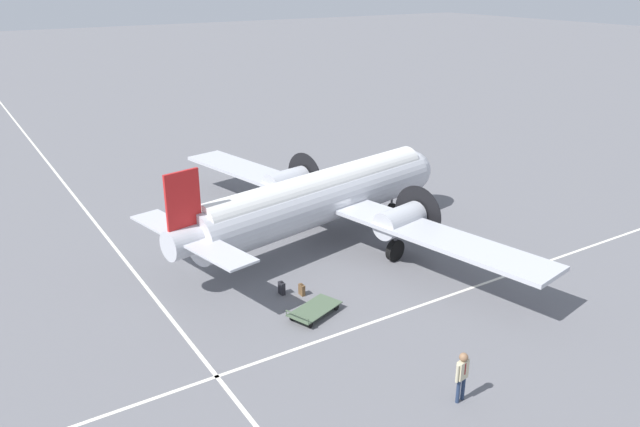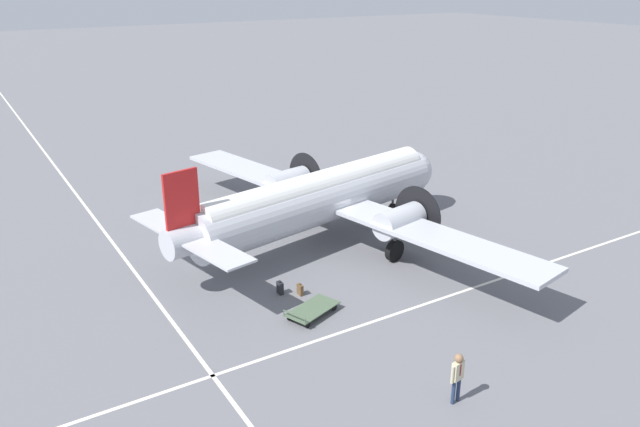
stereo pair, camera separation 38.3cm
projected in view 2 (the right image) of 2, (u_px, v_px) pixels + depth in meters
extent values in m
plane|color=slate|center=(320.00, 242.00, 32.85)|extent=(300.00, 300.00, 0.00)
cube|color=silver|center=(145.00, 285.00, 28.28)|extent=(120.00, 0.16, 0.01)
cube|color=silver|center=(418.00, 306.00, 26.49)|extent=(0.16, 120.00, 0.01)
cylinder|color=silver|center=(320.00, 200.00, 32.01)|extent=(5.37, 15.06, 2.47)
cylinder|color=white|center=(320.00, 188.00, 31.77)|extent=(4.51, 14.20, 1.73)
sphere|color=silver|center=(412.00, 171.00, 36.75)|extent=(2.34, 2.34, 2.34)
cylinder|color=silver|center=(196.00, 237.00, 27.23)|extent=(1.91, 3.11, 1.36)
cube|color=red|center=(182.00, 203.00, 26.27)|extent=(0.46, 1.63, 2.83)
cube|color=silver|center=(189.00, 237.00, 26.96)|extent=(8.01, 2.99, 0.10)
cube|color=silver|center=(335.00, 201.00, 32.82)|extent=(24.60, 7.21, 0.20)
cylinder|color=silver|center=(287.00, 181.00, 35.82)|extent=(1.83, 2.76, 1.36)
cylinder|color=black|center=(305.00, 176.00, 36.71)|extent=(2.80, 0.61, 2.85)
sphere|color=black|center=(307.00, 176.00, 36.79)|extent=(0.47, 0.47, 0.47)
cylinder|color=silver|center=(399.00, 221.00, 30.12)|extent=(1.83, 2.76, 1.36)
cylinder|color=black|center=(417.00, 214.00, 31.01)|extent=(2.80, 0.61, 2.85)
sphere|color=black|center=(419.00, 213.00, 31.09)|extent=(0.47, 0.47, 0.47)
cylinder|color=#4C4C51|center=(284.00, 199.00, 36.03)|extent=(0.18, 0.18, 0.95)
cylinder|color=black|center=(285.00, 207.00, 36.20)|extent=(0.51, 1.14, 1.10)
cylinder|color=#4C4C51|center=(395.00, 242.00, 30.32)|extent=(0.18, 0.18, 0.95)
cylinder|color=black|center=(395.00, 251.00, 30.49)|extent=(0.51, 1.14, 1.10)
cylinder|color=#4C4C51|center=(393.00, 202.00, 36.27)|extent=(0.14, 0.14, 0.87)
cylinder|color=black|center=(392.00, 209.00, 36.42)|extent=(0.32, 0.72, 0.70)
cylinder|color=navy|center=(458.00, 389.00, 20.51)|extent=(0.13, 0.13, 0.89)
cylinder|color=navy|center=(453.00, 392.00, 20.35)|extent=(0.13, 0.13, 0.89)
cube|color=beige|center=(458.00, 371.00, 20.15)|extent=(0.26, 0.45, 0.66)
sphere|color=#8C6647|center=(459.00, 358.00, 19.98)|extent=(0.30, 0.30, 0.30)
cylinder|color=beige|center=(463.00, 369.00, 20.32)|extent=(0.10, 0.10, 0.63)
cylinder|color=beige|center=(452.00, 375.00, 20.01)|extent=(0.10, 0.10, 0.63)
cube|color=maroon|center=(461.00, 370.00, 20.05)|extent=(0.02, 0.06, 0.43)
cube|color=brown|center=(300.00, 290.00, 27.35)|extent=(0.36, 0.15, 0.50)
cube|color=#4A3520|center=(300.00, 284.00, 27.25)|extent=(0.13, 0.11, 0.02)
cube|color=#232328|center=(280.00, 288.00, 27.43)|extent=(0.37, 0.18, 0.57)
cube|color=black|center=(280.00, 282.00, 27.32)|extent=(0.13, 0.13, 0.02)
cube|color=#4C6047|center=(312.00, 309.00, 25.70)|extent=(1.91, 2.59, 0.04)
cube|color=#4C6047|center=(294.00, 315.00, 24.79)|extent=(1.12, 0.44, 0.04)
cylinder|color=#4C6047|center=(284.00, 313.00, 25.15)|extent=(0.04, 0.04, 0.22)
cylinder|color=#4C6047|center=(305.00, 322.00, 24.50)|extent=(0.04, 0.04, 0.22)
cylinder|color=black|center=(317.00, 300.00, 26.68)|extent=(0.15, 0.28, 0.28)
cylinder|color=black|center=(334.00, 307.00, 26.14)|extent=(0.15, 0.28, 0.28)
cylinder|color=black|center=(290.00, 317.00, 25.39)|extent=(0.15, 0.28, 0.28)
cylinder|color=black|center=(308.00, 325.00, 24.84)|extent=(0.15, 0.28, 0.28)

